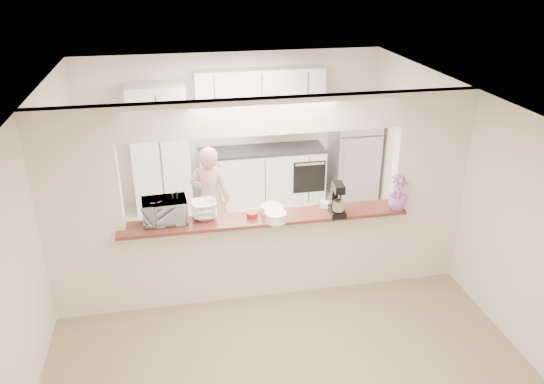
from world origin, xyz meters
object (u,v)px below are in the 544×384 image
object	(u,v)px
toaster_oven	(165,211)
stand_mixer	(337,200)
person	(210,199)
refrigerator	(354,149)

from	to	relation	value
toaster_oven	stand_mixer	world-z (taller)	stand_mixer
stand_mixer	person	bearing A→B (deg)	134.89
stand_mixer	person	distance (m)	2.04
stand_mixer	person	size ratio (longest dim) A/B	0.26
refrigerator	person	distance (m)	2.94
refrigerator	toaster_oven	bearing A→B (deg)	-140.91
stand_mixer	person	world-z (taller)	person
refrigerator	stand_mixer	distance (m)	3.06
refrigerator	person	size ratio (longest dim) A/B	1.11
stand_mixer	refrigerator	bearing A→B (deg)	66.72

